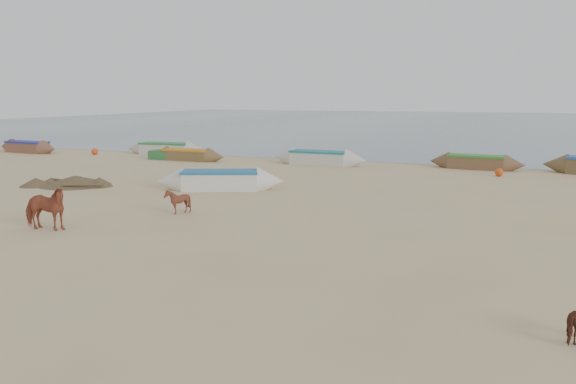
% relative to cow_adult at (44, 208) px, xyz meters
% --- Properties ---
extents(ground, '(140.00, 140.00, 0.00)m').
position_rel_cow_adult_xyz_m(ground, '(6.78, 0.22, -0.72)').
color(ground, tan).
rests_on(ground, ground).
extents(sea, '(160.00, 160.00, 0.00)m').
position_rel_cow_adult_xyz_m(sea, '(6.78, 82.22, -0.71)').
color(sea, slate).
rests_on(sea, ground).
extents(cow_adult, '(1.79, 0.96, 1.44)m').
position_rel_cow_adult_xyz_m(cow_adult, '(0.00, 0.00, 0.00)').
color(cow_adult, '#994A32').
rests_on(cow_adult, ground).
extents(calf_front, '(1.04, 0.97, 0.94)m').
position_rel_cow_adult_xyz_m(calf_front, '(2.60, 3.77, -0.25)').
color(calf_front, '#57291B').
rests_on(calf_front, ground).
extents(near_canoe, '(5.98, 3.45, 0.89)m').
position_rel_cow_adult_xyz_m(near_canoe, '(1.52, 9.10, -0.27)').
color(near_canoe, silver).
rests_on(near_canoe, ground).
extents(debris_pile, '(4.24, 4.24, 0.47)m').
position_rel_cow_adult_xyz_m(debris_pile, '(-5.71, 7.76, -0.49)').
color(debris_pile, brown).
rests_on(debris_pile, ground).
extents(waterline_canoes, '(59.07, 4.70, 0.96)m').
position_rel_cow_adult_xyz_m(waterline_canoes, '(6.78, 20.55, -0.30)').
color(waterline_canoes, brown).
rests_on(waterline_canoes, ground).
extents(beach_clutter, '(42.42, 4.31, 0.64)m').
position_rel_cow_adult_xyz_m(beach_clutter, '(10.51, 19.64, -0.42)').
color(beach_clutter, '#2E6634').
rests_on(beach_clutter, ground).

